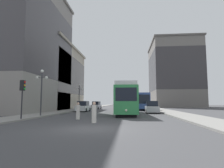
% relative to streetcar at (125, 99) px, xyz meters
% --- Properties ---
extents(ground_plane, '(200.00, 200.00, 0.00)m').
position_rel_streetcar_xyz_m(ground_plane, '(-1.71, -14.84, -2.10)').
color(ground_plane, '#424244').
extents(sidewalk_left, '(3.42, 120.00, 0.15)m').
position_rel_streetcar_xyz_m(sidewalk_left, '(-10.45, 25.16, -2.03)').
color(sidewalk_left, gray).
rests_on(sidewalk_left, ground).
extents(sidewalk_right, '(3.42, 120.00, 0.15)m').
position_rel_streetcar_xyz_m(sidewalk_right, '(7.03, 25.16, -2.03)').
color(sidewalk_right, gray).
rests_on(sidewalk_right, ground).
extents(streetcar, '(3.17, 14.69, 3.89)m').
position_rel_streetcar_xyz_m(streetcar, '(0.00, 0.00, 0.00)').
color(streetcar, black).
rests_on(streetcar, ground).
extents(transit_bus, '(2.99, 12.03, 3.45)m').
position_rel_streetcar_xyz_m(transit_bus, '(3.52, 14.55, -0.15)').
color(transit_bus, black).
rests_on(transit_bus, ground).
extents(parked_car_left_near, '(2.04, 4.66, 1.82)m').
position_rel_streetcar_xyz_m(parked_car_left_near, '(-7.44, 19.00, -1.26)').
color(parked_car_left_near, black).
rests_on(parked_car_left_near, ground).
extents(parked_car_left_mid, '(1.90, 4.55, 1.82)m').
position_rel_streetcar_xyz_m(parked_car_left_mid, '(-7.44, 5.79, -1.26)').
color(parked_car_left_mid, black).
rests_on(parked_car_left_mid, ground).
extents(parked_car_right_far, '(1.98, 4.69, 1.82)m').
position_rel_streetcar_xyz_m(parked_car_right_far, '(4.02, 2.39, -1.26)').
color(parked_car_right_far, black).
rests_on(parked_car_right_far, ground).
extents(pedestrian_crossing_near, '(0.37, 0.37, 1.67)m').
position_rel_streetcar_xyz_m(pedestrian_crossing_near, '(-2.20, -11.65, -1.32)').
color(pedestrian_crossing_near, beige).
rests_on(pedestrian_crossing_near, ground).
extents(pedestrian_crossing_far, '(0.36, 0.36, 1.62)m').
position_rel_streetcar_xyz_m(pedestrian_crossing_far, '(-4.27, -8.88, -1.34)').
color(pedestrian_crossing_far, beige).
rests_on(pedestrian_crossing_far, ground).
extents(traffic_light_near_left, '(0.47, 0.36, 3.48)m').
position_rel_streetcar_xyz_m(traffic_light_near_left, '(-9.12, -10.23, 0.73)').
color(traffic_light_near_left, '#232328').
rests_on(traffic_light_near_left, sidewalk_left).
extents(lamp_post_left_near, '(1.41, 0.36, 5.22)m').
position_rel_streetcar_xyz_m(lamp_post_left_near, '(-9.34, -6.12, 1.50)').
color(lamp_post_left_near, '#333338').
rests_on(lamp_post_left_near, sidewalk_left).
extents(lamp_post_left_far, '(1.41, 0.36, 5.10)m').
position_rel_streetcar_xyz_m(lamp_post_left_far, '(-9.34, 9.99, 1.42)').
color(lamp_post_left_far, '#333338').
rests_on(lamp_post_left_far, sidewalk_left).
extents(building_left_corner, '(12.52, 19.95, 14.60)m').
position_rel_streetcar_xyz_m(building_left_corner, '(-18.12, 15.48, 5.38)').
color(building_left_corner, '#B2A893').
rests_on(building_left_corner, ground).
extents(building_left_midblock, '(16.13, 19.23, 22.20)m').
position_rel_streetcar_xyz_m(building_left_midblock, '(-19.93, 3.99, 9.32)').
color(building_left_midblock, gray).
rests_on(building_left_midblock, ground).
extents(building_right_corner, '(15.29, 20.05, 22.19)m').
position_rel_streetcar_xyz_m(building_right_corner, '(16.08, 38.99, 9.31)').
color(building_right_corner, slate).
rests_on(building_right_corner, ground).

